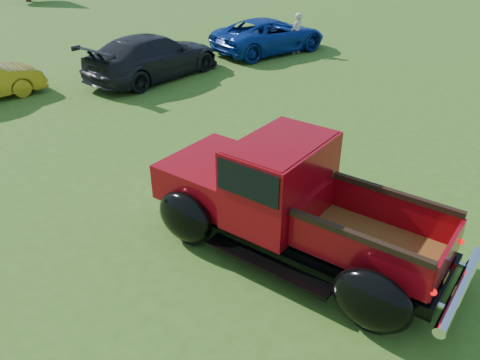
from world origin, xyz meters
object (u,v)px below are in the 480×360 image
Objects in this scene: pickup_truck at (280,197)px; show_car_blue at (270,35)px; show_car_grey at (153,56)px; spectator at (297,33)px.

show_car_blue is (8.96, 9.82, -0.21)m from pickup_truck.
show_car_blue is (5.58, 0.08, -0.06)m from show_car_grey.
spectator is at bearing -138.33° from show_car_blue.
show_car_blue is 3.06× the size of spectator.
pickup_truck is 1.05× the size of show_car_grey.
show_car_grey is at bearing 57.30° from pickup_truck.
show_car_grey is (3.38, 9.75, -0.16)m from pickup_truck.
show_car_blue is at bearing -101.08° from show_car_grey.
show_car_blue is at bearing -59.95° from spectator.
show_car_blue is 1.12m from spectator.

